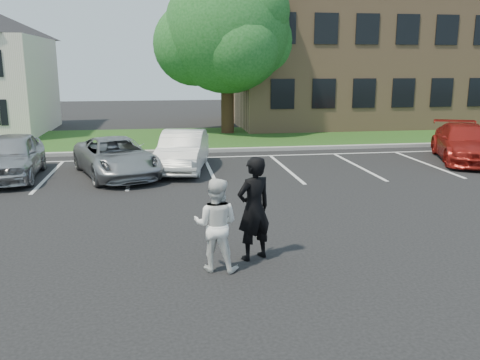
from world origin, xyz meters
name	(u,v)px	position (x,y,z in m)	size (l,w,h in m)	color
ground_plane	(247,248)	(0.00, 0.00, 0.00)	(90.00, 90.00, 0.00)	black
curb	(201,151)	(0.00, 12.00, 0.07)	(40.00, 0.30, 0.15)	gray
grass_strip	(195,138)	(0.00, 16.00, 0.04)	(44.00, 8.00, 0.08)	#223C14
stall_lines	(244,165)	(1.40, 8.95, 0.01)	(34.00, 5.36, 0.01)	silver
office_building	(403,58)	(14.00, 21.99, 4.16)	(22.40, 10.40, 8.30)	#A17C57
tree	(228,33)	(2.00, 17.82, 5.35)	(7.80, 7.20, 8.80)	black
man_black_suit	(254,209)	(0.03, -0.56, 1.03)	(0.75, 0.49, 2.06)	black
man_white_shirt	(216,225)	(-0.76, -0.99, 0.88)	(0.86, 0.67, 1.76)	white
car_silver_west	(11,156)	(-6.72, 7.83, 0.76)	(1.79, 4.45, 1.52)	#A4A5A9
car_silver_minivan	(116,157)	(-3.26, 7.68, 0.66)	(2.18, 4.72, 1.31)	#94979B
car_white_sedan	(183,151)	(-0.96, 8.34, 0.71)	(1.50, 4.31, 1.42)	silver
car_red_compact	(465,143)	(10.18, 8.38, 0.72)	(2.03, 4.98, 1.45)	maroon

